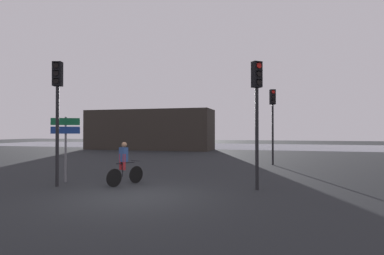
# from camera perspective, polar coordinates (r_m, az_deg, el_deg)

# --- Properties ---
(ground_plane) EXTENTS (120.00, 120.00, 0.00)m
(ground_plane) POSITION_cam_1_polar(r_m,az_deg,el_deg) (9.66, -11.06, -12.81)
(ground_plane) COLOR black
(water_strip) EXTENTS (80.00, 16.00, 0.01)m
(water_strip) POSITION_cam_1_polar(r_m,az_deg,el_deg) (40.97, 9.48, -3.53)
(water_strip) COLOR slate
(water_strip) RESTS_ON ground
(distant_building) EXTENTS (14.05, 4.00, 4.36)m
(distant_building) POSITION_cam_1_polar(r_m,az_deg,el_deg) (33.48, -8.16, -0.44)
(distant_building) COLOR #2D2823
(distant_building) RESTS_ON ground
(traffic_light_near_right) EXTENTS (0.41, 0.42, 4.45)m
(traffic_light_near_right) POSITION_cam_1_polar(r_m,az_deg,el_deg) (10.65, 12.25, 5.04)
(traffic_light_near_right) COLOR black
(traffic_light_near_right) RESTS_ON ground
(traffic_light_near_left) EXTENTS (0.37, 0.39, 4.59)m
(traffic_light_near_left) POSITION_cam_1_polar(r_m,az_deg,el_deg) (12.12, -24.26, 4.83)
(traffic_light_near_left) COLOR black
(traffic_light_near_left) RESTS_ON ground
(traffic_light_far_right) EXTENTS (0.38, 0.40, 4.54)m
(traffic_light_far_right) POSITION_cam_1_polar(r_m,az_deg,el_deg) (18.66, 15.12, 2.77)
(traffic_light_far_right) COLOR black
(traffic_light_far_right) RESTS_ON ground
(direction_sign_post) EXTENTS (1.00, 0.50, 2.60)m
(direction_sign_post) POSITION_cam_1_polar(r_m,az_deg,el_deg) (12.89, -22.95, -1.69)
(direction_sign_post) COLOR slate
(direction_sign_post) RESTS_ON ground
(cyclist) EXTENTS (0.75, 1.59, 1.62)m
(cyclist) POSITION_cam_1_polar(r_m,az_deg,el_deg) (11.60, -12.78, -6.67)
(cyclist) COLOR black
(cyclist) RESTS_ON ground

